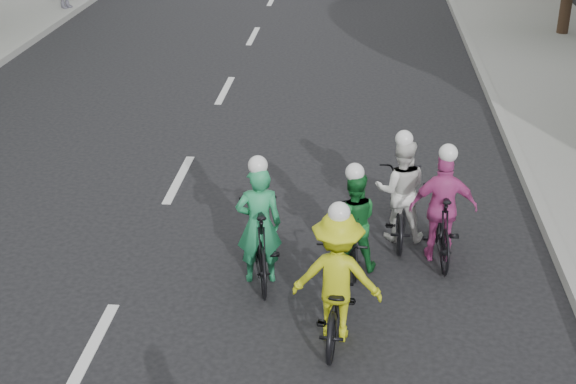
# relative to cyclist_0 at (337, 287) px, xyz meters

# --- Properties ---
(ground) EXTENTS (120.00, 120.00, 0.00)m
(ground) POSITION_rel_cyclist_0_xyz_m (-2.91, -0.65, -0.67)
(ground) COLOR black
(ground) RESTS_ON ground
(curb_right) EXTENTS (0.18, 80.00, 0.18)m
(curb_right) POSITION_rel_cyclist_0_xyz_m (3.14, 9.35, -0.58)
(curb_right) COLOR #999993
(curb_right) RESTS_ON ground
(cyclist_0) EXTENTS (1.13, 1.88, 1.83)m
(cyclist_0) POSITION_rel_cyclist_0_xyz_m (0.00, 0.00, 0.00)
(cyclist_0) COLOR black
(cyclist_0) RESTS_ON ground
(cyclist_1) EXTENTS (0.97, 1.76, 1.78)m
(cyclist_1) POSITION_rel_cyclist_0_xyz_m (1.42, 2.04, -0.02)
(cyclist_1) COLOR black
(cyclist_1) RESTS_ON ground
(cyclist_2) EXTENTS (0.76, 1.53, 1.60)m
(cyclist_2) POSITION_rel_cyclist_0_xyz_m (0.16, 1.66, -0.07)
(cyclist_2) COLOR black
(cyclist_2) RESTS_ON ground
(cyclist_3) EXTENTS (0.78, 1.83, 1.73)m
(cyclist_3) POSITION_rel_cyclist_0_xyz_m (0.85, 2.62, -0.06)
(cyclist_3) COLOR black
(cyclist_3) RESTS_ON ground
(cyclist_5) EXTENTS (0.86, 1.90, 1.84)m
(cyclist_5) POSITION_rel_cyclist_0_xyz_m (-1.09, 1.25, -0.02)
(cyclist_5) COLOR black
(cyclist_5) RESTS_ON ground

